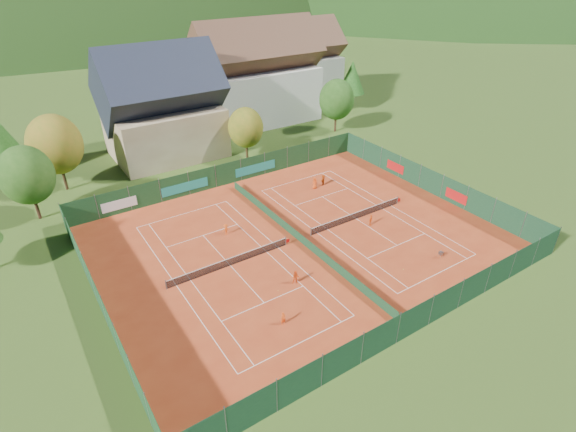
# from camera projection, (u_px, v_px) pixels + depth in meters

# --- Properties ---
(ground) EXTENTS (600.00, 600.00, 0.00)m
(ground) POSITION_uv_depth(u_px,v_px,m) (298.00, 241.00, 47.22)
(ground) COLOR #304C18
(ground) RESTS_ON ground
(clay_pad) EXTENTS (40.00, 32.00, 0.01)m
(clay_pad) POSITION_uv_depth(u_px,v_px,m) (298.00, 240.00, 47.21)
(clay_pad) COLOR #AA3719
(clay_pad) RESTS_ON ground
(court_markings_left) EXTENTS (11.03, 23.83, 0.00)m
(court_markings_left) POSITION_uv_depth(u_px,v_px,m) (230.00, 266.00, 43.42)
(court_markings_left) COLOR white
(court_markings_left) RESTS_ON ground
(court_markings_right) EXTENTS (11.03, 23.83, 0.00)m
(court_markings_right) POSITION_uv_depth(u_px,v_px,m) (356.00, 219.00, 50.99)
(court_markings_right) COLOR white
(court_markings_right) RESTS_ON ground
(tennis_net_left) EXTENTS (13.30, 0.10, 1.02)m
(tennis_net_left) POSITION_uv_depth(u_px,v_px,m) (232.00, 261.00, 43.24)
(tennis_net_left) COLOR #59595B
(tennis_net_left) RESTS_ON ground
(tennis_net_right) EXTENTS (13.30, 0.10, 1.02)m
(tennis_net_right) POSITION_uv_depth(u_px,v_px,m) (358.00, 215.00, 50.82)
(tennis_net_right) COLOR #59595B
(tennis_net_right) RESTS_ON ground
(court_divider) EXTENTS (0.03, 28.80, 1.00)m
(court_divider) POSITION_uv_depth(u_px,v_px,m) (298.00, 236.00, 46.96)
(court_divider) COLOR #14381F
(court_divider) RESTS_ON ground
(fence_north) EXTENTS (40.00, 0.10, 3.00)m
(fence_north) POSITION_uv_depth(u_px,v_px,m) (225.00, 174.00, 57.74)
(fence_north) COLOR #163C1D
(fence_north) RESTS_ON ground
(fence_south) EXTENTS (40.00, 0.04, 3.00)m
(fence_south) POSITION_uv_depth(u_px,v_px,m) (415.00, 320.00, 34.95)
(fence_south) COLOR #12321D
(fence_south) RESTS_ON ground
(fence_west) EXTENTS (0.04, 32.00, 3.00)m
(fence_west) POSITION_uv_depth(u_px,v_px,m) (99.00, 299.00, 36.98)
(fence_west) COLOR #153B1D
(fence_west) RESTS_ON ground
(fence_east) EXTENTS (0.09, 32.00, 3.00)m
(fence_east) POSITION_uv_depth(u_px,v_px,m) (430.00, 181.00, 55.96)
(fence_east) COLOR #133620
(fence_east) RESTS_ON ground
(chalet) EXTENTS (16.20, 12.00, 16.00)m
(chalet) POSITION_uv_depth(u_px,v_px,m) (163.00, 111.00, 63.98)
(chalet) COLOR #C7B28C
(chalet) RESTS_ON ground
(hotel_block_a) EXTENTS (21.60, 11.00, 17.25)m
(hotel_block_a) POSITION_uv_depth(u_px,v_px,m) (257.00, 79.00, 76.90)
(hotel_block_a) COLOR silver
(hotel_block_a) RESTS_ON ground
(hotel_block_b) EXTENTS (17.28, 10.00, 15.50)m
(hotel_block_b) POSITION_uv_depth(u_px,v_px,m) (298.00, 65.00, 89.67)
(hotel_block_b) COLOR silver
(hotel_block_b) RESTS_ON ground
(tree_west_front) EXTENTS (5.72, 5.72, 8.69)m
(tree_west_front) POSITION_uv_depth(u_px,v_px,m) (26.00, 175.00, 48.42)
(tree_west_front) COLOR #412517
(tree_west_front) RESTS_ON ground
(tree_west_mid) EXTENTS (6.44, 6.44, 9.78)m
(tree_west_mid) POSITION_uv_depth(u_px,v_px,m) (55.00, 144.00, 54.28)
(tree_west_mid) COLOR #412B17
(tree_west_mid) RESTS_ON ground
(tree_center) EXTENTS (5.01, 5.01, 7.60)m
(tree_center) POSITION_uv_depth(u_px,v_px,m) (246.00, 128.00, 63.46)
(tree_center) COLOR #422F17
(tree_center) RESTS_ON ground
(tree_east_front) EXTENTS (5.72, 5.72, 8.69)m
(tree_east_front) POSITION_uv_depth(u_px,v_px,m) (337.00, 100.00, 73.08)
(tree_east_front) COLOR #4B301B
(tree_east_front) RESTS_ON ground
(tree_east_mid) EXTENTS (5.04, 5.04, 9.00)m
(tree_east_mid) POSITION_uv_depth(u_px,v_px,m) (352.00, 77.00, 83.22)
(tree_east_mid) COLOR #462F19
(tree_east_mid) RESTS_ON ground
(tree_east_back) EXTENTS (7.15, 7.15, 10.86)m
(tree_east_back) POSITION_uv_depth(u_px,v_px,m) (292.00, 71.00, 84.83)
(tree_east_back) COLOR #442C18
(tree_east_back) RESTS_ON ground
(mountain_backdrop) EXTENTS (820.00, 530.00, 242.00)m
(mountain_backdrop) POSITION_uv_depth(u_px,v_px,m) (101.00, 89.00, 248.70)
(mountain_backdrop) COLOR black
(mountain_backdrop) RESTS_ON ground
(ball_hopper) EXTENTS (0.34, 0.34, 0.80)m
(ball_hopper) POSITION_uv_depth(u_px,v_px,m) (441.00, 253.00, 44.28)
(ball_hopper) COLOR slate
(ball_hopper) RESTS_ON ground
(loose_ball_0) EXTENTS (0.07, 0.07, 0.07)m
(loose_ball_0) POSITION_uv_depth(u_px,v_px,m) (278.00, 291.00, 40.17)
(loose_ball_0) COLOR #CCD833
(loose_ball_0) RESTS_ON ground
(loose_ball_1) EXTENTS (0.07, 0.07, 0.07)m
(loose_ball_1) POSITION_uv_depth(u_px,v_px,m) (403.00, 269.00, 42.86)
(loose_ball_1) COLOR #CCD833
(loose_ball_1) RESTS_ON ground
(loose_ball_2) EXTENTS (0.07, 0.07, 0.07)m
(loose_ball_2) POSITION_uv_depth(u_px,v_px,m) (266.00, 214.00, 51.83)
(loose_ball_2) COLOR #CCD833
(loose_ball_2) RESTS_ON ground
(player_left_near) EXTENTS (0.48, 0.33, 1.26)m
(player_left_near) POSITION_uv_depth(u_px,v_px,m) (283.00, 318.00, 36.30)
(player_left_near) COLOR #EC5015
(player_left_near) RESTS_ON ground
(player_left_mid) EXTENTS (0.85, 0.80, 1.38)m
(player_left_mid) POSITION_uv_depth(u_px,v_px,m) (296.00, 277.00, 40.76)
(player_left_mid) COLOR #E14814
(player_left_mid) RESTS_ON ground
(player_left_far) EXTENTS (0.88, 0.58, 1.27)m
(player_left_far) POSITION_uv_depth(u_px,v_px,m) (226.00, 229.00, 47.90)
(player_left_far) COLOR #EF5515
(player_left_far) RESTS_ON ground
(player_right_near) EXTENTS (0.83, 0.68, 1.32)m
(player_right_near) POSITION_uv_depth(u_px,v_px,m) (371.00, 220.00, 49.52)
(player_right_near) COLOR #FA5D16
(player_right_near) RESTS_ON ground
(player_right_far_a) EXTENTS (0.81, 0.57, 1.56)m
(player_right_far_a) POSITION_uv_depth(u_px,v_px,m) (315.00, 183.00, 57.14)
(player_right_far_a) COLOR #EE4F15
(player_right_far_a) RESTS_ON ground
(player_right_far_b) EXTENTS (1.31, 1.17, 1.44)m
(player_right_far_b) POSITION_uv_depth(u_px,v_px,m) (323.00, 180.00, 58.10)
(player_right_far_b) COLOR #CA5012
(player_right_far_b) RESTS_ON ground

